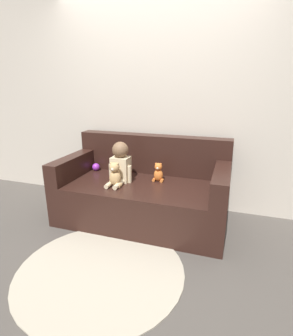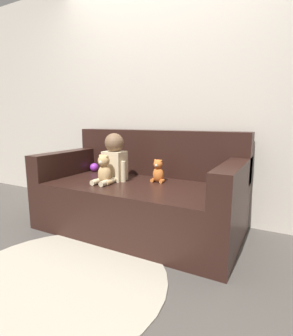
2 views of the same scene
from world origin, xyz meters
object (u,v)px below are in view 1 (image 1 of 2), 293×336
at_px(couch, 144,192).
at_px(teddy_bear_brown, 115,175).
at_px(person_baby, 120,163).
at_px(toy_ball, 96,167).
at_px(plush_toy_side, 158,173).

xyz_separation_m(couch, teddy_bear_brown, (-0.24, -0.25, 0.26)).
bearing_deg(person_baby, toy_ball, 150.62).
bearing_deg(couch, toy_ball, 166.74).
bearing_deg(toy_ball, couch, -13.26).
bearing_deg(person_baby, couch, 20.27).
bearing_deg(couch, person_baby, -159.73).
bearing_deg(plush_toy_side, toy_ball, 171.82).
height_order(person_baby, toy_ball, person_baby).
height_order(couch, plush_toy_side, couch).
bearing_deg(plush_toy_side, person_baby, -161.77).
xyz_separation_m(person_baby, plush_toy_side, (0.40, 0.13, -0.11)).
distance_m(person_baby, toy_ball, 0.54).
bearing_deg(plush_toy_side, couch, -165.07).
bearing_deg(couch, plush_toy_side, 14.93).
height_order(couch, teddy_bear_brown, couch).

